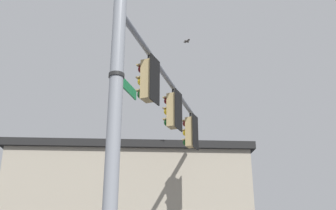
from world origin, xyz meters
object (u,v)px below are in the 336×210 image
(traffic_light_nearest_pole, at_px, (148,81))
(traffic_light_mid_outer, at_px, (190,132))
(bird_flying, at_px, (187,41))
(traffic_light_mid_inner, at_px, (173,111))
(street_name_sign, at_px, (122,81))

(traffic_light_nearest_pole, relative_size, traffic_light_mid_outer, 1.00)
(traffic_light_nearest_pole, height_order, traffic_light_mid_outer, same)
(traffic_light_mid_outer, bearing_deg, bird_flying, -163.74)
(traffic_light_nearest_pole, relative_size, bird_flying, 4.61)
(traffic_light_nearest_pole, relative_size, traffic_light_mid_inner, 1.00)
(traffic_light_nearest_pole, bearing_deg, traffic_light_mid_inner, 6.53)
(traffic_light_nearest_pole, xyz_separation_m, bird_flying, (3.60, 0.24, 3.08))
(traffic_light_mid_inner, distance_m, street_name_sign, 4.03)
(traffic_light_nearest_pole, xyz_separation_m, traffic_light_mid_inner, (2.27, 0.26, 0.00))
(traffic_light_mid_outer, relative_size, street_name_sign, 1.05)
(traffic_light_nearest_pole, distance_m, traffic_light_mid_inner, 2.29)
(traffic_light_nearest_pole, distance_m, street_name_sign, 1.83)
(traffic_light_mid_outer, xyz_separation_m, street_name_sign, (-6.20, -0.73, -0.75))
(traffic_light_mid_inner, xyz_separation_m, street_name_sign, (-3.93, -0.47, -0.75))
(traffic_light_nearest_pole, height_order, bird_flying, bird_flying)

